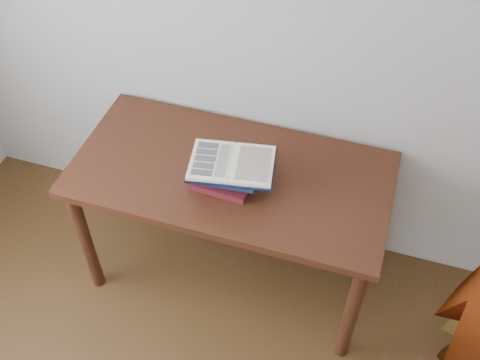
% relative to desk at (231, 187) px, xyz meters
% --- Properties ---
extents(desk, '(1.39, 0.69, 0.74)m').
position_rel_desk_xyz_m(desk, '(0.00, 0.00, 0.00)').
color(desk, '#482012').
rests_on(desk, ground).
extents(book_stack, '(0.28, 0.20, 0.12)m').
position_rel_desk_xyz_m(book_stack, '(-0.00, -0.06, 0.16)').
color(book_stack, maroon).
rests_on(book_stack, desk).
extents(open_book, '(0.38, 0.30, 0.03)m').
position_rel_desk_xyz_m(open_book, '(0.03, -0.07, 0.23)').
color(open_book, black).
rests_on(open_book, book_stack).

